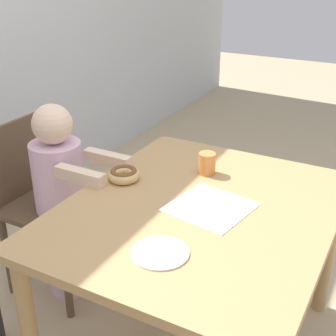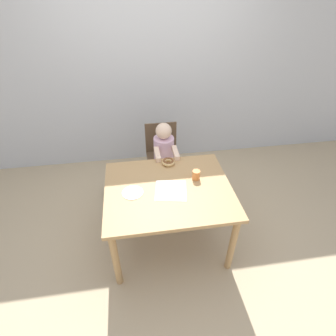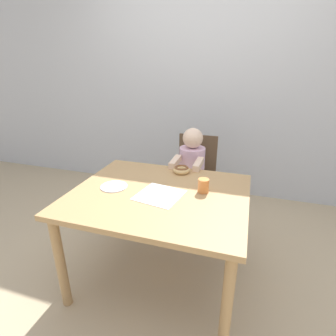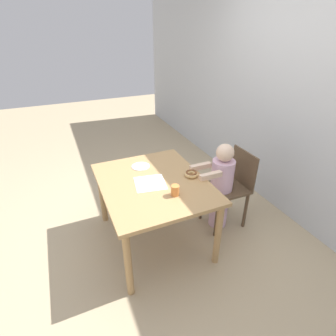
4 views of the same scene
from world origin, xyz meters
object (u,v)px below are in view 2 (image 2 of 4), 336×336
Objects in this scene: child_figure at (164,160)px; cup at (196,175)px; chair at (163,158)px; donut at (168,162)px; handbag at (119,186)px.

child_figure reaches higher than cup.
chair is 0.13m from child_figure.
chair is 0.87× the size of child_figure.
child_figure reaches higher than chair.
handbag is at bearing 143.65° from donut.
donut is (-0.00, -0.47, 0.28)m from chair.
chair is at bearing 89.50° from donut.
cup reaches higher than handbag.
handbag is at bearing 138.68° from cup.
donut is 1.42× the size of cup.
cup is (0.78, -0.69, 0.62)m from handbag.
donut is (-0.00, -0.36, 0.23)m from child_figure.
cup is at bearing -41.32° from handbag.
child_figure is at bearing 108.90° from cup.
handbag is at bearing 174.14° from child_figure.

